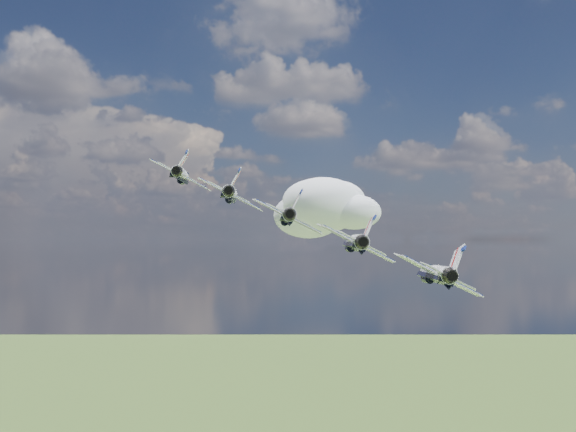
{
  "coord_description": "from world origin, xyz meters",
  "views": [
    {
      "loc": [
        1.05,
        -69.32,
        148.41
      ],
      "look_at": [
        13.55,
        15.48,
        151.56
      ],
      "focal_mm": 40.0,
      "sensor_mm": 36.0,
      "label": 1
    }
  ],
  "objects": [
    {
      "name": "jet_1",
      "position": [
        6.41,
        23.42,
        154.99
      ],
      "size": [
        12.1,
        15.41,
        8.19
      ],
      "primitive_type": null,
      "rotation": [
        0.0,
        0.47,
        -0.11
      ],
      "color": "white"
    },
    {
      "name": "jet_3",
      "position": [
        20.68,
        7.53,
        148.13
      ],
      "size": [
        12.1,
        15.41,
        8.19
      ],
      "primitive_type": null,
      "rotation": [
        0.0,
        0.47,
        -0.11
      ],
      "color": "white"
    },
    {
      "name": "jet_2",
      "position": [
        13.55,
        15.48,
        151.56
      ],
      "size": [
        12.1,
        15.41,
        8.19
      ],
      "primitive_type": null,
      "rotation": [
        0.0,
        0.47,
        -0.11
      ],
      "color": "silver"
    },
    {
      "name": "jet_4",
      "position": [
        27.81,
        -0.42,
        144.7
      ],
      "size": [
        12.1,
        15.41,
        8.19
      ],
      "primitive_type": null,
      "rotation": [
        0.0,
        0.47,
        -0.11
      ],
      "color": "white"
    },
    {
      "name": "cloud_far",
      "position": [
        66.76,
        222.74,
        163.27
      ],
      "size": [
        54.46,
        42.79,
        21.39
      ],
      "primitive_type": "ellipsoid",
      "color": "white"
    },
    {
      "name": "jet_0",
      "position": [
        -0.72,
        31.37,
        158.42
      ],
      "size": [
        12.1,
        15.41,
        8.19
      ],
      "primitive_type": null,
      "rotation": [
        0.0,
        0.47,
        -0.11
      ],
      "color": "white"
    }
  ]
}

